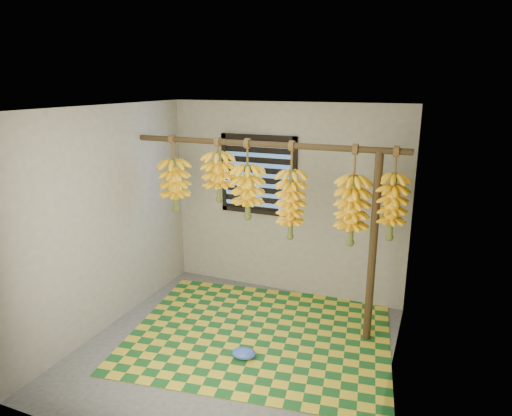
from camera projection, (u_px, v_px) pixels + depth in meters
The scene contains 16 objects.
floor at pixel (235, 350), 4.63m from camera, with size 3.00×3.00×0.01m, color #4C4C4C.
ceiling at pixel (232, 108), 3.99m from camera, with size 3.00×3.00×0.01m, color silver.
wall_back at pixel (285, 201), 5.65m from camera, with size 3.00×0.01×2.40m, color gray.
wall_left at pixel (106, 220), 4.86m from camera, with size 0.01×3.00×2.40m, color gray.
wall_right at pixel (399, 261), 3.76m from camera, with size 0.01×3.00×2.40m, color gray.
window at pixel (258, 175), 5.68m from camera, with size 1.00×0.04×1.00m.
hanging_pole at pixel (262, 144), 4.72m from camera, with size 0.06×0.06×3.00m, color #3F2F1A.
support_post at pixel (373, 250), 4.55m from camera, with size 0.08×0.08×2.00m, color #3F2F1A.
woven_mat at pixel (260, 334), 4.90m from camera, with size 2.71×2.17×0.01m, color #175120.
plastic_bag at pixel (244, 353), 4.46m from camera, with size 0.24×0.17×0.10m, color blue.
banana_bunch_a at pixel (175, 185), 5.26m from camera, with size 0.34×0.34×0.88m.
banana_bunch_b at pixel (219, 177), 5.01m from camera, with size 0.36×0.36×0.71m.
banana_bunch_c at pixel (248, 192), 4.92m from camera, with size 0.35×0.35×0.87m.
banana_bunch_d at pixel (291, 205), 4.77m from camera, with size 0.31×0.31×1.04m.
banana_bunch_e at pixel (352, 210), 4.53m from camera, with size 0.34×0.34×1.02m.
banana_bunch_f at pixel (392, 207), 4.37m from camera, with size 0.28×0.28×0.91m.
Camera 1 is at (1.75, -3.69, 2.63)m, focal length 32.00 mm.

